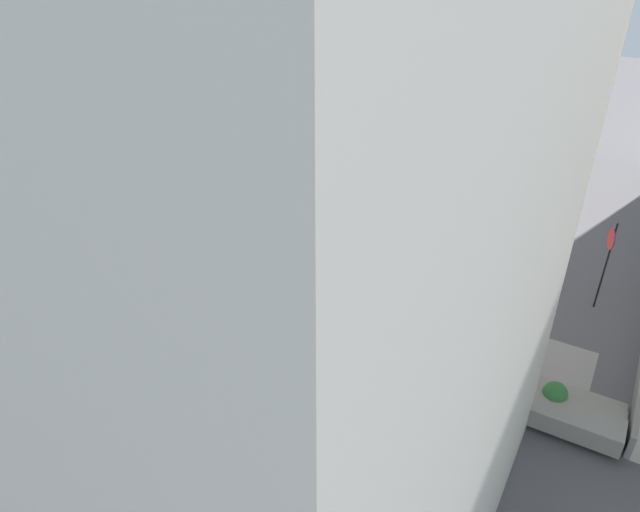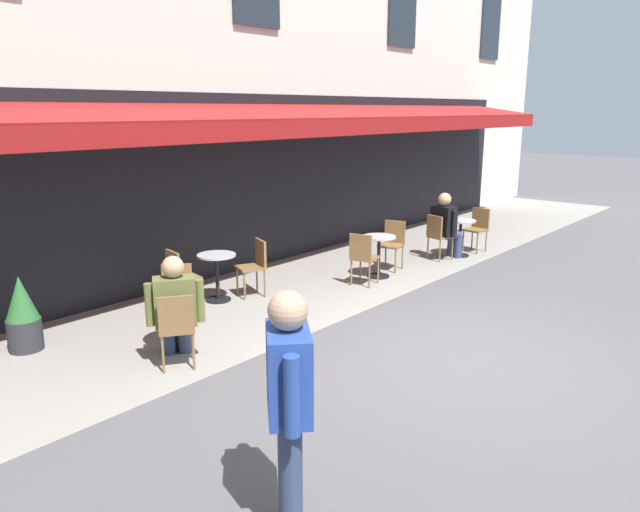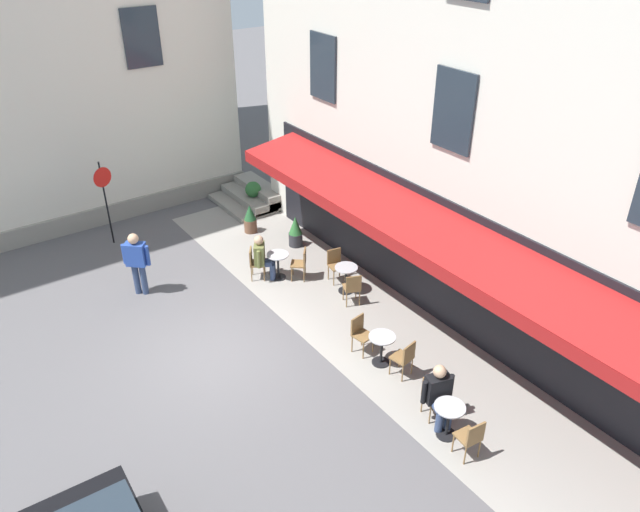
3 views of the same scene
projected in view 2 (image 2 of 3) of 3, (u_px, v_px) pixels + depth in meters
The scene contains 18 objects.
ground_plane at pixel (450, 357), 7.27m from camera, with size 70.00×70.00×0.00m, color #565456.
sidewalk_cafe_terrace at pixel (376, 261), 11.82m from camera, with size 20.50×3.20×0.01m, color gray.
cafe_table_near_entrance at pixel (175, 311), 7.42m from camera, with size 0.60×0.60×0.75m.
cafe_chair_wicker_near_door at pixel (176, 324), 6.81m from camera, with size 0.56×0.56×0.91m.
cafe_chair_wicker_under_awning at pixel (177, 292), 8.01m from camera, with size 0.56×0.56×0.91m.
cafe_table_mid_terrace at pixel (460, 232), 12.15m from camera, with size 0.60×0.60×0.75m.
cafe_chair_wicker_facing_street at pixel (478, 226), 12.56m from camera, with size 0.44×0.44×0.91m.
cafe_chair_wicker_kerbside at pixel (438, 233), 11.80m from camera, with size 0.50×0.50×0.91m.
cafe_table_streetside at pixel (217, 270), 9.29m from camera, with size 0.60×0.60×0.75m.
cafe_chair_wicker_by_window at pixel (255, 262), 9.55m from camera, with size 0.52×0.52×0.91m.
cafe_chair_wicker_corner_left at pixel (179, 274), 8.89m from camera, with size 0.47×0.47×0.91m.
cafe_table_far_end at pixel (379, 250), 10.62m from camera, with size 0.60×0.60×0.75m.
cafe_chair_wicker_back_row at pixel (363, 254), 10.08m from camera, with size 0.46×0.46×0.91m.
cafe_chair_wicker_corner_right at pixel (393, 241), 11.14m from camera, with size 0.47×0.47×0.91m.
seated_patron_in_black at pixel (446, 224), 11.88m from camera, with size 0.64×0.67×1.34m.
seated_companion_in_olive at pixel (175, 305), 6.98m from camera, with size 0.63×0.65×1.31m.
walking_pedestrian_in_blue at pixel (289, 393), 4.11m from camera, with size 0.56×0.57×1.77m.
potted_plant_entrance_left at pixel (23, 314), 7.38m from camera, with size 0.41×0.41×0.96m.
Camera 2 is at (6.18, 3.19, 2.93)m, focal length 33.57 mm.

